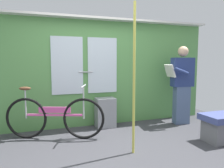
% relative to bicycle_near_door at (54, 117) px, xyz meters
% --- Properties ---
extents(ground_plane, '(5.99, 4.29, 0.04)m').
position_rel_bicycle_near_door_xyz_m(ground_plane, '(0.85, -0.77, -0.39)').
color(ground_plane, '#38383D').
extents(train_door_wall, '(4.99, 0.28, 2.14)m').
position_rel_bicycle_near_door_xyz_m(train_door_wall, '(0.84, 0.57, 0.75)').
color(train_door_wall, '#56934C').
rests_on(train_door_wall, ground_plane).
extents(bicycle_near_door, '(1.58, 0.69, 0.91)m').
position_rel_bicycle_near_door_xyz_m(bicycle_near_door, '(0.00, 0.00, 0.00)').
color(bicycle_near_door, black).
rests_on(bicycle_near_door, ground_plane).
extents(passenger_reading_newspaper, '(0.59, 0.50, 1.61)m').
position_rel_bicycle_near_door_xyz_m(passenger_reading_newspaper, '(2.57, 0.07, 0.48)').
color(passenger_reading_newspaper, slate).
rests_on(passenger_reading_newspaper, ground_plane).
extents(trash_bin_by_wall, '(0.38, 0.28, 0.58)m').
position_rel_bicycle_near_door_xyz_m(trash_bin_by_wall, '(1.00, 0.35, -0.08)').
color(trash_bin_by_wall, gray).
rests_on(trash_bin_by_wall, ground_plane).
extents(handrail_pole, '(0.04, 0.04, 2.10)m').
position_rel_bicycle_near_door_xyz_m(handrail_pole, '(1.02, -0.95, 0.68)').
color(handrail_pole, '#C6C14C').
rests_on(handrail_pole, ground_plane).
extents(bench_seat_corner, '(0.70, 0.44, 0.45)m').
position_rel_bicycle_near_door_xyz_m(bench_seat_corner, '(2.60, -1.01, -0.13)').
color(bench_seat_corner, '#3D477F').
rests_on(bench_seat_corner, ground_plane).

